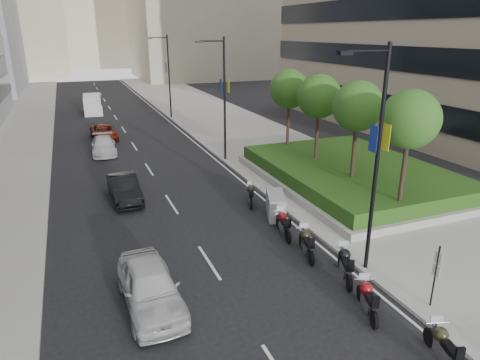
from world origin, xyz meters
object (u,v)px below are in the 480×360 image
motorcycle_0 (443,347)px  delivery_van (93,105)px  motorcycle_5 (276,205)px  lamp_post_1 (223,94)px  car_b (124,188)px  car_c (104,146)px  parking_sign (436,273)px  lamp_post_0 (375,152)px  lamp_post_2 (168,73)px  motorcycle_4 (283,224)px  motorcycle_2 (345,264)px  motorcycle_1 (367,299)px  car_a (150,287)px  motorcycle_6 (251,195)px  motorcycle_3 (306,243)px  car_d (104,132)px

motorcycle_0 → delivery_van: 47.10m
motorcycle_5 → lamp_post_1: bearing=15.0°
motorcycle_0 → delivery_van: (-6.83, 46.60, 0.42)m
lamp_post_1 → car_b: size_ratio=2.04×
lamp_post_1 → car_c: size_ratio=1.99×
parking_sign → car_c: size_ratio=0.55×
lamp_post_0 → motorcycle_0: lamp_post_0 is taller
lamp_post_2 → delivery_van: 10.95m
motorcycle_4 → motorcycle_0: bearing=-166.7°
car_b → car_c: (-0.21, 10.93, -0.07)m
lamp_post_2 → motorcycle_2: (-1.00, -35.17, -4.45)m
car_b → motorcycle_5: bearing=-38.4°
motorcycle_1 → car_b: (-6.43, 13.95, 0.16)m
motorcycle_1 → motorcycle_5: 8.61m
motorcycle_5 → lamp_post_0: bearing=-152.0°
car_a → car_b: (0.49, 10.78, -0.08)m
motorcycle_5 → motorcycle_1: bearing=-164.8°
lamp_post_2 → motorcycle_6: 27.05m
lamp_post_1 → motorcycle_1: size_ratio=4.39×
lamp_post_2 → lamp_post_1: bearing=-90.0°
motorcycle_0 → car_c: size_ratio=0.46×
motorcycle_5 → motorcycle_0: bearing=-160.8°
motorcycle_3 → motorcycle_6: 6.35m
car_c → parking_sign: bearing=-68.3°
car_c → delivery_van: bearing=91.3°
motorcycle_3 → car_a: size_ratio=0.46×
lamp_post_0 → delivery_van: 42.40m
motorcycle_6 → parking_sign: bearing=-148.5°
motorcycle_2 → motorcycle_6: (-0.42, 8.54, -0.07)m
lamp_post_2 → car_a: lamp_post_2 is taller
lamp_post_2 → car_d: lamp_post_2 is taller
parking_sign → motorcycle_1: size_ratio=1.22×
parking_sign → car_c: (-8.88, 25.54, -0.80)m
car_c → motorcycle_2: bearing=-69.9°
parking_sign → car_b: size_ratio=0.57×
motorcycle_3 → motorcycle_6: bearing=14.7°
lamp_post_1 → motorcycle_2: bearing=-93.3°
lamp_post_0 → motorcycle_3: (-1.48, 2.02, -4.47)m
motorcycle_5 → car_d: (-6.85, 21.37, 0.01)m
lamp_post_0 → lamp_post_2: same height
motorcycle_5 → car_d: car_d is taller
motorcycle_5 → car_c: bearing=44.0°
lamp_post_1 → motorcycle_6: 9.85m
motorcycle_3 → car_b: car_b is taller
motorcycle_4 → car_c: car_c is taller
motorcycle_4 → car_b: car_b is taller
motorcycle_0 → parking_sign: bearing=-21.6°
motorcycle_0 → car_a: bearing=67.9°
car_d → delivery_van: 13.86m
lamp_post_2 → car_b: lamp_post_2 is taller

